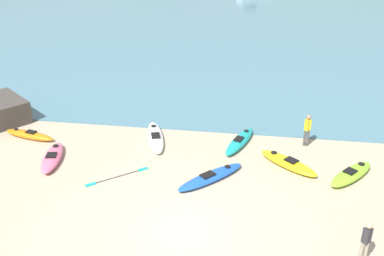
{
  "coord_description": "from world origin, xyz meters",
  "views": [
    {
      "loc": [
        2.16,
        -12.28,
        10.0
      ],
      "look_at": [
        -0.73,
        7.11,
        0.5
      ],
      "focal_mm": 42.0,
      "sensor_mm": 36.0,
      "label": 1
    }
  ],
  "objects_px": {
    "kayak_on_sand_5": "(211,177)",
    "loose_paddle": "(118,177)",
    "kayak_on_sand_2": "(29,135)",
    "kayak_on_sand_6": "(240,141)",
    "kayak_on_sand_0": "(155,137)",
    "kayak_on_sand_4": "(52,157)",
    "kayak_on_sand_3": "(288,163)",
    "person_near_waterline": "(307,128)",
    "person_near_foreground": "(366,240)",
    "kayak_on_sand_1": "(351,174)"
  },
  "relations": [
    {
      "from": "kayak_on_sand_0",
      "to": "loose_paddle",
      "type": "distance_m",
      "value": 3.64
    },
    {
      "from": "person_near_foreground",
      "to": "loose_paddle",
      "type": "bearing_deg",
      "value": 157.9
    },
    {
      "from": "kayak_on_sand_1",
      "to": "person_near_waterline",
      "type": "bearing_deg",
      "value": 122.01
    },
    {
      "from": "kayak_on_sand_0",
      "to": "person_near_waterline",
      "type": "height_order",
      "value": "person_near_waterline"
    },
    {
      "from": "kayak_on_sand_0",
      "to": "kayak_on_sand_5",
      "type": "xyz_separation_m",
      "value": [
        3.05,
        -3.19,
        -0.0
      ]
    },
    {
      "from": "kayak_on_sand_2",
      "to": "kayak_on_sand_6",
      "type": "relative_size",
      "value": 0.9
    },
    {
      "from": "kayak_on_sand_0",
      "to": "kayak_on_sand_4",
      "type": "xyz_separation_m",
      "value": [
        -4.06,
        -2.67,
        0.03
      ]
    },
    {
      "from": "kayak_on_sand_4",
      "to": "person_near_foreground",
      "type": "relative_size",
      "value": 1.85
    },
    {
      "from": "kayak_on_sand_3",
      "to": "kayak_on_sand_6",
      "type": "height_order",
      "value": "kayak_on_sand_3"
    },
    {
      "from": "kayak_on_sand_0",
      "to": "kayak_on_sand_5",
      "type": "bearing_deg",
      "value": -46.28
    },
    {
      "from": "kayak_on_sand_1",
      "to": "kayak_on_sand_4",
      "type": "height_order",
      "value": "kayak_on_sand_1"
    },
    {
      "from": "kayak_on_sand_1",
      "to": "person_near_foreground",
      "type": "relative_size",
      "value": 1.73
    },
    {
      "from": "kayak_on_sand_5",
      "to": "loose_paddle",
      "type": "xyz_separation_m",
      "value": [
        -3.87,
        -0.35,
        -0.13
      ]
    },
    {
      "from": "kayak_on_sand_5",
      "to": "kayak_on_sand_0",
      "type": "bearing_deg",
      "value": 133.72
    },
    {
      "from": "kayak_on_sand_6",
      "to": "loose_paddle",
      "type": "xyz_separation_m",
      "value": [
        -4.88,
        -3.67,
        -0.16
      ]
    },
    {
      "from": "kayak_on_sand_4",
      "to": "person_near_foreground",
      "type": "xyz_separation_m",
      "value": [
        12.36,
        -4.57,
        0.69
      ]
    },
    {
      "from": "kayak_on_sand_1",
      "to": "kayak_on_sand_2",
      "type": "xyz_separation_m",
      "value": [
        -14.91,
        1.44,
        -0.01
      ]
    },
    {
      "from": "kayak_on_sand_6",
      "to": "person_near_foreground",
      "type": "xyz_separation_m",
      "value": [
        4.24,
        -7.37,
        0.7
      ]
    },
    {
      "from": "kayak_on_sand_3",
      "to": "kayak_on_sand_5",
      "type": "xyz_separation_m",
      "value": [
        -3.2,
        -1.57,
        -0.03
      ]
    },
    {
      "from": "kayak_on_sand_6",
      "to": "kayak_on_sand_3",
      "type": "bearing_deg",
      "value": -38.78
    },
    {
      "from": "kayak_on_sand_2",
      "to": "kayak_on_sand_4",
      "type": "distance_m",
      "value": 2.83
    },
    {
      "from": "kayak_on_sand_0",
      "to": "loose_paddle",
      "type": "xyz_separation_m",
      "value": [
        -0.82,
        -3.54,
        -0.14
      ]
    },
    {
      "from": "kayak_on_sand_2",
      "to": "kayak_on_sand_6",
      "type": "xyz_separation_m",
      "value": [
        10.18,
        0.86,
        -0.0
      ]
    },
    {
      "from": "kayak_on_sand_2",
      "to": "loose_paddle",
      "type": "relative_size",
      "value": 1.24
    },
    {
      "from": "loose_paddle",
      "to": "kayak_on_sand_5",
      "type": "bearing_deg",
      "value": 5.15
    },
    {
      "from": "person_near_foreground",
      "to": "kayak_on_sand_0",
      "type": "bearing_deg",
      "value": 138.9
    },
    {
      "from": "kayak_on_sand_1",
      "to": "kayak_on_sand_5",
      "type": "distance_m",
      "value": 5.83
    },
    {
      "from": "kayak_on_sand_5",
      "to": "kayak_on_sand_2",
      "type": "bearing_deg",
      "value": 164.98
    },
    {
      "from": "kayak_on_sand_0",
      "to": "kayak_on_sand_6",
      "type": "relative_size",
      "value": 1.1
    },
    {
      "from": "kayak_on_sand_2",
      "to": "kayak_on_sand_5",
      "type": "distance_m",
      "value": 9.49
    },
    {
      "from": "kayak_on_sand_4",
      "to": "kayak_on_sand_2",
      "type": "bearing_deg",
      "value": 136.64
    },
    {
      "from": "kayak_on_sand_1",
      "to": "person_near_foreground",
      "type": "bearing_deg",
      "value": -95.5
    },
    {
      "from": "kayak_on_sand_1",
      "to": "person_near_foreground",
      "type": "height_order",
      "value": "person_near_foreground"
    },
    {
      "from": "kayak_on_sand_0",
      "to": "kayak_on_sand_5",
      "type": "distance_m",
      "value": 4.41
    },
    {
      "from": "kayak_on_sand_5",
      "to": "loose_paddle",
      "type": "relative_size",
      "value": 1.29
    },
    {
      "from": "kayak_on_sand_0",
      "to": "kayak_on_sand_3",
      "type": "distance_m",
      "value": 6.46
    },
    {
      "from": "kayak_on_sand_2",
      "to": "kayak_on_sand_5",
      "type": "relative_size",
      "value": 0.96
    },
    {
      "from": "kayak_on_sand_0",
      "to": "kayak_on_sand_5",
      "type": "height_order",
      "value": "kayak_on_sand_0"
    },
    {
      "from": "person_near_foreground",
      "to": "kayak_on_sand_2",
      "type": "bearing_deg",
      "value": 155.69
    },
    {
      "from": "kayak_on_sand_6",
      "to": "person_near_waterline",
      "type": "distance_m",
      "value": 3.19
    },
    {
      "from": "kayak_on_sand_0",
      "to": "kayak_on_sand_2",
      "type": "distance_m",
      "value": 6.16
    },
    {
      "from": "kayak_on_sand_0",
      "to": "kayak_on_sand_4",
      "type": "relative_size",
      "value": 1.22
    },
    {
      "from": "kayak_on_sand_3",
      "to": "loose_paddle",
      "type": "xyz_separation_m",
      "value": [
        -7.07,
        -1.92,
        -0.16
      ]
    },
    {
      "from": "kayak_on_sand_3",
      "to": "kayak_on_sand_6",
      "type": "relative_size",
      "value": 0.87
    },
    {
      "from": "kayak_on_sand_0",
      "to": "person_near_waterline",
      "type": "xyz_separation_m",
      "value": [
        7.15,
        0.47,
        0.76
      ]
    },
    {
      "from": "kayak_on_sand_4",
      "to": "kayak_on_sand_5",
      "type": "bearing_deg",
      "value": -4.16
    },
    {
      "from": "kayak_on_sand_4",
      "to": "loose_paddle",
      "type": "bearing_deg",
      "value": -14.97
    },
    {
      "from": "kayak_on_sand_1",
      "to": "kayak_on_sand_5",
      "type": "bearing_deg",
      "value": -169.93
    },
    {
      "from": "kayak_on_sand_3",
      "to": "kayak_on_sand_5",
      "type": "bearing_deg",
      "value": -153.89
    },
    {
      "from": "person_near_waterline",
      "to": "person_near_foreground",
      "type": "bearing_deg",
      "value": -81.45
    }
  ]
}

